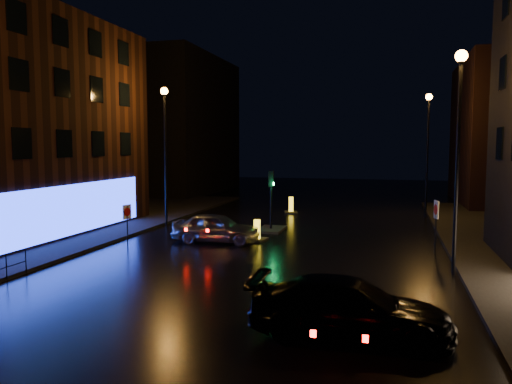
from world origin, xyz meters
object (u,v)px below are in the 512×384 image
(traffic_signal, at_px, (271,222))
(bollard_far, at_px, (291,210))
(road_sign_right, at_px, (436,214))
(silver_hatchback, at_px, (216,228))
(road_sign_left, at_px, (127,216))
(bollard_near, at_px, (257,236))
(dark_sedan, at_px, (350,308))

(traffic_signal, distance_m, bollard_far, 7.57)
(bollard_far, xyz_separation_m, road_sign_right, (8.94, -11.85, 1.57))
(traffic_signal, relative_size, silver_hatchback, 0.78)
(silver_hatchback, height_order, road_sign_right, road_sign_right)
(road_sign_left, relative_size, road_sign_right, 0.85)
(bollard_far, bearing_deg, bollard_near, -103.66)
(dark_sedan, height_order, bollard_near, dark_sedan)
(traffic_signal, height_order, dark_sedan, traffic_signal)
(bollard_near, relative_size, bollard_far, 0.88)
(bollard_near, relative_size, road_sign_left, 0.65)
(silver_hatchback, bearing_deg, road_sign_left, 119.96)
(silver_hatchback, distance_m, dark_sedan, 13.30)
(traffic_signal, height_order, silver_hatchback, traffic_signal)
(traffic_signal, bearing_deg, dark_sedan, -69.47)
(bollard_far, bearing_deg, road_sign_right, -68.44)
(bollard_near, distance_m, bollard_far, 10.83)
(bollard_far, relative_size, road_sign_right, 0.63)
(road_sign_right, bearing_deg, bollard_far, -65.20)
(traffic_signal, bearing_deg, road_sign_left, -129.76)
(road_sign_right, bearing_deg, bollard_near, -19.03)
(traffic_signal, relative_size, bollard_far, 2.23)
(traffic_signal, relative_size, road_sign_left, 1.65)
(traffic_signal, height_order, bollard_far, traffic_signal)
(bollard_far, distance_m, road_sign_right, 14.93)
(dark_sedan, height_order, road_sign_left, road_sign_left)
(dark_sedan, relative_size, road_sign_right, 2.12)
(bollard_far, height_order, road_sign_right, road_sign_right)
(traffic_signal, relative_size, road_sign_right, 1.41)
(bollard_far, relative_size, road_sign_left, 0.74)
(silver_hatchback, bearing_deg, road_sign_right, -93.74)
(bollard_near, relative_size, road_sign_right, 0.55)
(traffic_signal, distance_m, bollard_near, 3.28)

